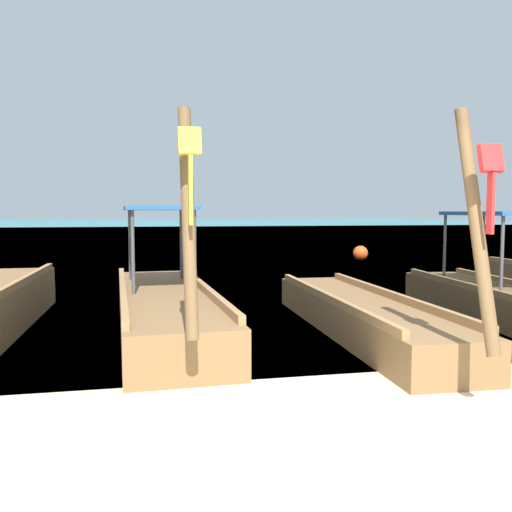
# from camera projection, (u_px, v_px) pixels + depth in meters

# --- Properties ---
(ground) EXTENTS (120.00, 120.00, 0.00)m
(ground) POSITION_uv_depth(u_px,v_px,m) (378.00, 464.00, 3.68)
(ground) COLOR beige
(sea_water) EXTENTS (120.00, 120.00, 0.00)m
(sea_water) POSITION_uv_depth(u_px,v_px,m) (154.00, 226.00, 64.15)
(sea_water) COLOR teal
(sea_water) RESTS_ON ground
(longtail_boat_yellow_ribbon) EXTENTS (1.45, 5.97, 2.66)m
(longtail_boat_yellow_ribbon) POSITION_uv_depth(u_px,v_px,m) (164.00, 306.00, 7.93)
(longtail_boat_yellow_ribbon) COLOR brown
(longtail_boat_yellow_ribbon) RESTS_ON ground
(longtail_boat_red_ribbon) EXTENTS (1.13, 5.70, 2.64)m
(longtail_boat_red_ribbon) POSITION_uv_depth(u_px,v_px,m) (361.00, 315.00, 7.61)
(longtail_boat_red_ribbon) COLOR brown
(longtail_boat_red_ribbon) RESTS_ON ground
(mooring_buoy_near) EXTENTS (0.51, 0.51, 0.51)m
(mooring_buoy_near) POSITION_uv_depth(u_px,v_px,m) (360.00, 253.00, 18.89)
(mooring_buoy_near) COLOR #EA5119
(mooring_buoy_near) RESTS_ON sea_water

